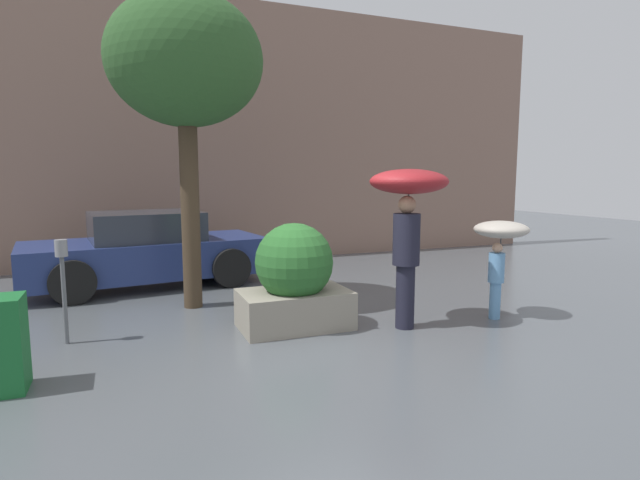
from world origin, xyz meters
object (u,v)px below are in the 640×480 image
object	(u,v)px
planter_box	(294,279)
parking_meter	(62,269)
street_tree	(185,64)
parked_car_near	(147,251)
person_child	(500,239)
person_adult	(408,204)

from	to	relation	value
planter_box	parking_meter	size ratio (longest dim) A/B	1.14
street_tree	planter_box	bearing A→B (deg)	-55.21
planter_box	parked_car_near	distance (m)	3.87
planter_box	street_tree	bearing A→B (deg)	124.79
person_child	person_adult	bearing A→B (deg)	150.25
planter_box	parked_car_near	bearing A→B (deg)	115.56
person_adult	parked_car_near	xyz separation A→B (m)	(-3.09, 3.95, -1.01)
street_tree	parking_meter	size ratio (longest dim) A/B	3.67
planter_box	person_child	size ratio (longest dim) A/B	1.04
person_child	parked_car_near	bearing A→B (deg)	114.20
parking_meter	street_tree	bearing A→B (deg)	36.04
planter_box	street_tree	size ratio (longest dim) A/B	0.31
street_tree	parking_meter	bearing A→B (deg)	-143.96
parked_car_near	parking_meter	size ratio (longest dim) A/B	3.46
person_child	parking_meter	size ratio (longest dim) A/B	1.09
planter_box	street_tree	xyz separation A→B (m)	(-1.11, 1.59, 2.97)
person_adult	street_tree	distance (m)	3.82
parked_car_near	parking_meter	distance (m)	3.29
planter_box	person_child	distance (m)	2.94
person_adult	parking_meter	distance (m)	4.32
parking_meter	planter_box	bearing A→B (deg)	-8.19
person_adult	person_child	xyz separation A→B (m)	(1.41, -0.16, -0.52)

